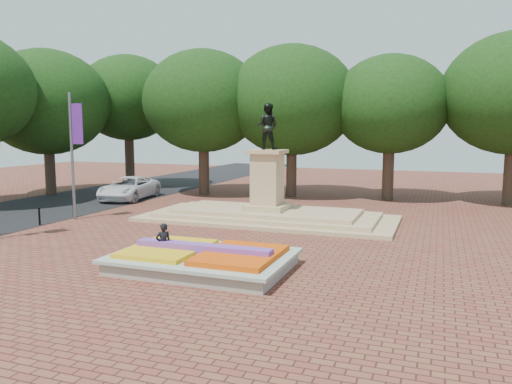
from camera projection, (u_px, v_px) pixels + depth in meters
ground at (203, 254)px, 20.24m from camera, size 90.00×90.00×0.00m
asphalt_street at (16, 213)px, 30.05m from camera, size 9.00×90.00×0.02m
flower_bed at (204, 259)px, 17.97m from camera, size 6.30×4.30×0.91m
monument at (267, 204)px, 27.57m from camera, size 14.00×6.00×6.40m
tree_row_back at (345, 106)px, 35.34m from camera, size 44.80×8.80×10.43m
van at (129, 188)px, 35.75m from camera, size 3.47×6.14×1.62m
pedestrian at (163, 244)px, 18.47m from camera, size 0.68×0.67×1.58m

